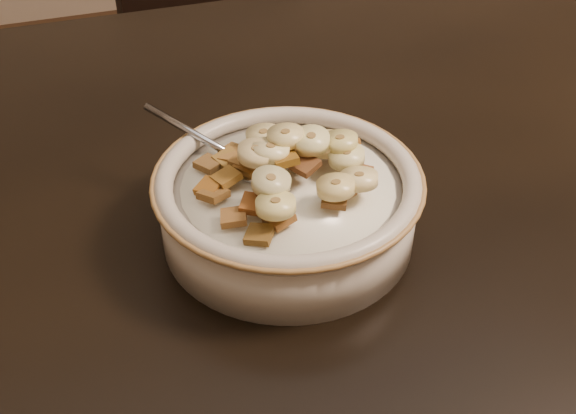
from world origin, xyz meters
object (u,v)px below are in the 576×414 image
object	(u,v)px
cereal_bowl	(288,210)
spoon	(255,168)
chair	(242,132)
table	(471,163)

from	to	relation	value
cereal_bowl	spoon	bearing A→B (deg)	126.72
chair	table	bearing A→B (deg)	-90.95
cereal_bowl	spoon	size ratio (longest dim) A/B	4.17
table	cereal_bowl	xyz separation A→B (m)	(-0.23, -0.07, 0.05)
table	chair	size ratio (longest dim) A/B	1.67
table	chair	world-z (taller)	chair
table	chair	distance (m)	0.69
spoon	cereal_bowl	bearing A→B (deg)	90.00
cereal_bowl	spoon	xyz separation A→B (m)	(-0.02, 0.03, 0.03)
table	chair	xyz separation A→B (m)	(-0.09, 0.61, -0.31)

